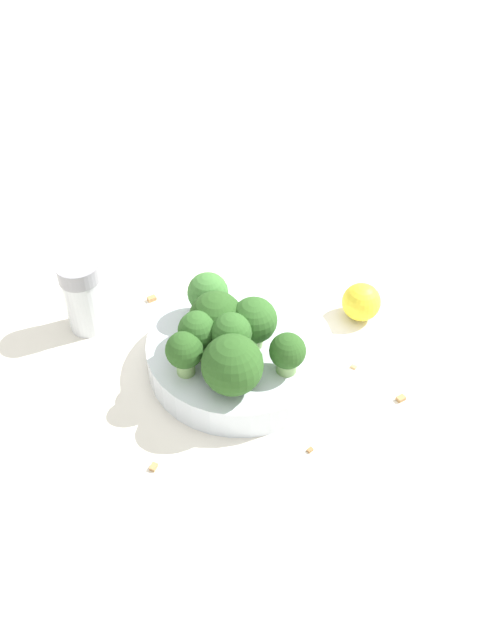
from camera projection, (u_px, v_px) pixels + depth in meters
name	position (u px, v px, depth m)	size (l,w,h in m)	color
ground_plane	(240.00, 364.00, 0.61)	(3.00, 3.00, 0.00)	silver
bowl	(240.00, 353.00, 0.60)	(0.18, 0.18, 0.03)	silver
broccoli_floret_0	(208.00, 294.00, 0.60)	(0.04, 0.04, 0.05)	#8EB770
broccoli_floret_1	(198.00, 332.00, 0.56)	(0.04, 0.04, 0.05)	#84AD66
broccoli_floret_2	(230.00, 335.00, 0.55)	(0.04, 0.04, 0.05)	#8EB770
broccoli_floret_3	(253.00, 324.00, 0.57)	(0.04, 0.04, 0.05)	#84AD66
broccoli_floret_4	(216.00, 319.00, 0.57)	(0.05, 0.05, 0.05)	#7A9E5B
broccoli_floret_5	(184.00, 352.00, 0.54)	(0.03, 0.03, 0.05)	#84AD66
broccoli_floret_6	(232.00, 365.00, 0.53)	(0.05, 0.05, 0.06)	#84AD66
broccoli_floret_7	(287.00, 353.00, 0.55)	(0.03, 0.03, 0.04)	#84AD66
pepper_shaker	(84.00, 296.00, 0.63)	(0.04, 0.04, 0.08)	silver
lemon_wedge	(361.00, 302.00, 0.65)	(0.04, 0.04, 0.04)	yellow
almond_crumb_0	(152.00, 297.00, 0.68)	(0.01, 0.01, 0.01)	#AD7F4C
almond_crumb_1	(401.00, 399.00, 0.57)	(0.01, 0.01, 0.01)	#AD7F4C
almond_crumb_2	(153.00, 466.00, 0.52)	(0.01, 0.01, 0.01)	#AD7F4C
almond_crumb_3	(310.00, 449.00, 0.53)	(0.01, 0.00, 0.01)	olive
almond_crumb_4	(354.00, 366.00, 0.61)	(0.01, 0.00, 0.01)	tan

